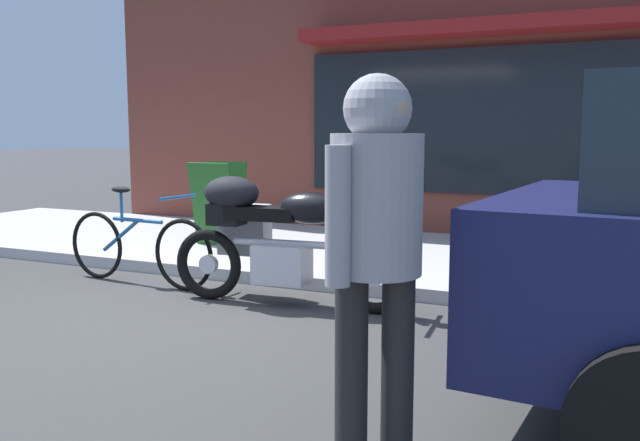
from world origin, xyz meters
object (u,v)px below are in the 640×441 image
(touring_motorcycle, at_px, (274,233))
(parked_bicycle, at_px, (138,246))
(pedestrian_walking, at_px, (376,226))
(sandwich_board_sign, at_px, (218,204))

(touring_motorcycle, height_order, parked_bicycle, touring_motorcycle)
(parked_bicycle, height_order, pedestrian_walking, pedestrian_walking)
(touring_motorcycle, xyz_separation_m, sandwich_board_sign, (-1.66, 1.71, 0.01))
(pedestrian_walking, relative_size, sandwich_board_sign, 1.74)
(parked_bicycle, distance_m, sandwich_board_sign, 1.62)
(parked_bicycle, bearing_deg, pedestrian_walking, -36.48)
(pedestrian_walking, bearing_deg, touring_motorcycle, 127.00)
(sandwich_board_sign, bearing_deg, touring_motorcycle, -45.87)
(sandwich_board_sign, bearing_deg, parked_bicycle, -84.94)
(parked_bicycle, relative_size, pedestrian_walking, 1.04)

